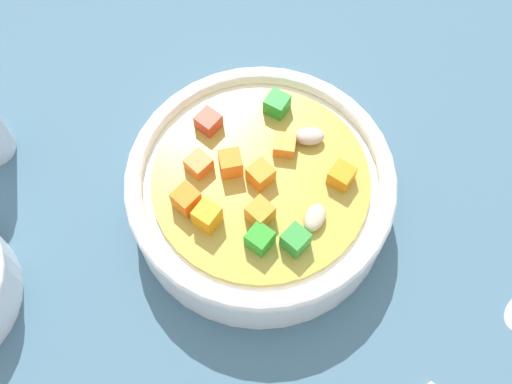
% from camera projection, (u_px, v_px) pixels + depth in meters
% --- Properties ---
extents(ground_plane, '(1.40, 1.40, 0.02)m').
position_uv_depth(ground_plane, '(256.00, 212.00, 0.44)').
color(ground_plane, '#42667A').
extents(soup_bowl_main, '(0.17, 0.17, 0.06)m').
position_uv_depth(soup_bowl_main, '(256.00, 190.00, 0.41)').
color(soup_bowl_main, white).
rests_on(soup_bowl_main, ground_plane).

